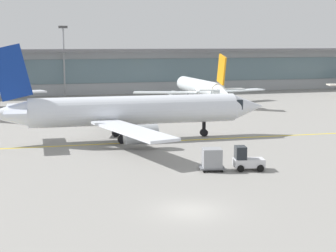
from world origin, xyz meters
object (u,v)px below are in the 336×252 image
(baggage_tug, at_px, (246,160))
(cargo_dolly_lead, at_px, (212,159))
(gate_airplane_2, at_px, (200,87))
(taxiing_regional_jet, at_px, (131,111))
(apron_light_mast_1, at_px, (64,58))

(baggage_tug, bearing_deg, cargo_dolly_lead, 180.00)
(gate_airplane_2, height_order, baggage_tug, gate_airplane_2)
(baggage_tug, bearing_deg, taxiing_regional_jet, 122.52)
(taxiing_regional_jet, bearing_deg, apron_light_mast_1, 95.05)
(baggage_tug, xyz_separation_m, apron_light_mast_1, (-9.54, 68.49, 6.92))
(taxiing_regional_jet, bearing_deg, baggage_tug, -67.49)
(baggage_tug, distance_m, cargo_dolly_lead, 2.99)
(cargo_dolly_lead, height_order, apron_light_mast_1, apron_light_mast_1)
(gate_airplane_2, bearing_deg, apron_light_mast_1, 53.41)
(gate_airplane_2, bearing_deg, baggage_tug, 165.27)
(cargo_dolly_lead, bearing_deg, baggage_tug, -0.00)
(gate_airplane_2, bearing_deg, cargo_dolly_lead, 162.06)
(apron_light_mast_1, bearing_deg, taxiing_regional_jet, -86.60)
(gate_airplane_2, distance_m, cargo_dolly_lead, 53.25)
(gate_airplane_2, relative_size, baggage_tug, 9.69)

